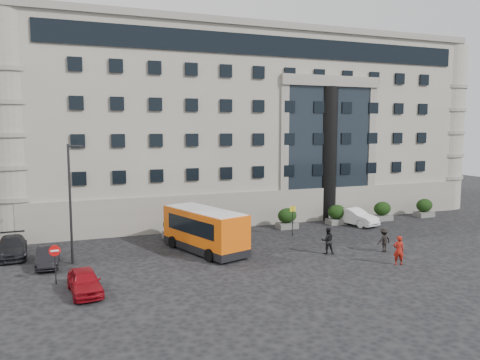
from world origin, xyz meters
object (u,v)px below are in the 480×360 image
at_px(hedge_a, 174,227).
at_px(bus_stop_sign, 293,216).
at_px(hedge_e, 382,211).
at_px(pedestrian_c, 384,240).
at_px(hedge_b, 233,222).
at_px(pedestrian_b, 328,241).
at_px(hedge_d, 337,214).
at_px(minibus, 205,229).
at_px(parked_car_a, 85,282).
at_px(hedge_f, 424,208).
at_px(pedestrian_a, 399,250).
at_px(street_lamp, 71,199).
at_px(white_taxi, 354,216).
at_px(hedge_c, 287,218).
at_px(parked_car_b, 48,257).
at_px(red_truck, 6,219).
at_px(parked_car_d, 76,223).
at_px(parked_car_c, 12,247).
at_px(no_entry_sign, 55,256).

distance_m(hedge_a, bus_stop_sign, 9.94).
distance_m(hedge_e, pedestrian_c, 12.24).
xyz_separation_m(hedge_b, pedestrian_b, (4.05, -8.76, 0.03)).
xyz_separation_m(hedge_d, minibus, (-14.44, -5.01, 0.79)).
distance_m(hedge_d, pedestrian_c, 9.99).
distance_m(minibus, parked_car_a, 10.61).
height_order(hedge_f, pedestrian_a, pedestrian_a).
relative_size(street_lamp, white_taxi, 1.68).
height_order(hedge_b, hedge_c, same).
relative_size(parked_car_a, white_taxi, 0.83).
relative_size(hedge_a, pedestrian_b, 0.96).
distance_m(pedestrian_b, pedestrian_c, 4.27).
bearing_deg(parked_car_a, parked_car_b, 102.22).
relative_size(red_truck, pedestrian_b, 2.92).
bearing_deg(parked_car_d, hedge_c, -19.24).
distance_m(hedge_b, hedge_f, 20.80).
height_order(parked_car_b, white_taxi, white_taxi).
distance_m(hedge_a, parked_car_c, 12.05).
xyz_separation_m(parked_car_a, white_taxi, (24.44, 10.22, 0.11)).
height_order(street_lamp, red_truck, street_lamp).
height_order(hedge_f, parked_car_b, hedge_f).
bearing_deg(pedestrian_c, hedge_e, -132.92).
height_order(white_taxi, pedestrian_c, pedestrian_c).
bearing_deg(hedge_b, pedestrian_b, -65.17).
distance_m(hedge_f, parked_car_d, 33.95).
xyz_separation_m(street_lamp, white_taxi, (24.88, 3.97, -3.58)).
height_order(parked_car_a, parked_car_b, parked_car_a).
height_order(hedge_f, bus_stop_sign, bus_stop_sign).
height_order(hedge_c, parked_car_c, hedge_c).
bearing_deg(minibus, pedestrian_c, -39.58).
relative_size(no_entry_sign, pedestrian_a, 1.19).
height_order(white_taxi, pedestrian_a, pedestrian_a).
xyz_separation_m(hedge_d, white_taxi, (1.34, -0.83, -0.14)).
distance_m(bus_stop_sign, parked_car_b, 19.15).
bearing_deg(parked_car_b, parked_car_d, 80.35).
height_order(hedge_e, pedestrian_b, pedestrian_b).
bearing_deg(parked_car_c, hedge_b, 1.99).
xyz_separation_m(hedge_b, minibus, (-4.04, -5.01, 0.79)).
height_order(minibus, parked_car_c, minibus).
xyz_separation_m(hedge_e, pedestrian_a, (-8.60, -12.80, 0.05)).
height_order(street_lamp, parked_car_c, street_lamp).
bearing_deg(bus_stop_sign, white_taxi, 14.83).
distance_m(hedge_e, street_lamp, 29.34).
height_order(red_truck, pedestrian_c, red_truck).
xyz_separation_m(no_entry_sign, pedestrian_a, (21.20, -3.96, -0.67)).
relative_size(hedge_c, parked_car_d, 0.33).
bearing_deg(parked_car_a, no_entry_sign, 118.44).
distance_m(hedge_f, white_taxi, 9.10).
bearing_deg(minibus, hedge_e, -4.11).
xyz_separation_m(minibus, parked_car_d, (-8.66, 10.50, -0.93)).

